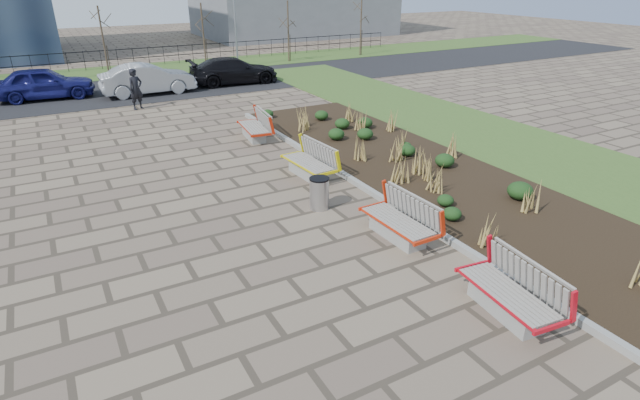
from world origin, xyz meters
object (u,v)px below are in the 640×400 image
pedestrian (136,89)px  car_blue (43,83)px  bench_b (398,219)px  bench_a (508,290)px  bench_d (253,126)px  car_black (234,71)px  car_silver (148,79)px  lamp_east (235,19)px  bench_c (308,161)px  litter_bin (319,194)px

pedestrian → car_blue: bearing=107.8°
bench_b → car_blue: 20.99m
bench_a → pedestrian: pedestrian is taller
bench_d → pedestrian: (-2.95, 6.81, 0.42)m
bench_d → car_black: size_ratio=0.42×
bench_b → car_black: (2.91, 19.03, 0.24)m
car_silver → lamp_east: 9.05m
bench_c → lamp_east: bearing=71.5°
pedestrian → bench_a: bearing=-104.1°
pedestrian → car_black: 6.73m
litter_bin → car_silver: size_ratio=0.18×
car_silver → litter_bin: bearing=-176.6°
bench_b → car_black: 19.25m
car_blue → car_silver: bearing=-101.9°
bench_c → litter_bin: (-0.81, -2.18, -0.08)m
bench_c → pedestrian: 11.61m
bench_c → pedestrian: (-2.95, 11.22, 0.42)m
litter_bin → car_black: car_black is taller
lamp_east → car_black: bearing=-112.6°
bench_a → bench_c: (0.00, 7.79, 0.00)m
bench_b → car_blue: (-6.58, 19.93, 0.30)m
litter_bin → bench_c: bearing=69.6°
bench_a → litter_bin: bearing=104.4°
pedestrian → car_blue: size_ratio=0.40×
bench_d → car_blue: car_blue is taller
bench_c → lamp_east: size_ratio=0.35×
bench_d → car_silver: car_silver is taller
pedestrian → bench_c: bearing=-98.2°
bench_a → car_black: car_black is taller
bench_c → car_silver: 14.21m
bench_a → car_black: (2.91, 22.31, 0.24)m
bench_d → lamp_east: 16.13m
pedestrian → lamp_east: lamp_east is taller
bench_c → car_blue: (-6.58, 15.42, 0.30)m
bench_b → pedestrian: bearing=98.9°
bench_a → car_blue: (-6.58, 23.21, 0.30)m
car_blue → lamp_east: bearing=-66.5°
bench_b → bench_c: 4.51m
bench_a → litter_bin: (-0.81, 5.61, -0.08)m
pedestrian → car_silver: bearing=46.3°
bench_d → pedestrian: pedestrian is taller
litter_bin → car_silver: bearing=93.7°
bench_b → car_silver: 18.69m
bench_b → pedestrian: (-2.95, 15.73, 0.42)m
bench_b → car_silver: bearing=94.0°
car_blue → car_black: bearing=-91.5°
bench_b → bench_d: 8.92m
pedestrian → car_silver: pedestrian is taller
lamp_east → pedestrian: bearing=-133.7°
car_blue → car_silver: car_blue is taller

